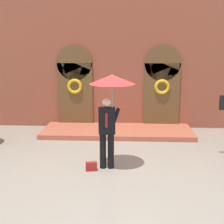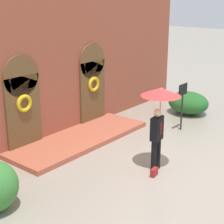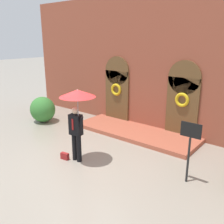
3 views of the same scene
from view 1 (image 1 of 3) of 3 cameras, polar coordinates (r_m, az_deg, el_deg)
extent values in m
plane|color=gray|center=(8.10, 0.25, -9.99)|extent=(80.00, 80.00, 0.00)
cube|color=brown|center=(11.69, 1.20, 10.98)|extent=(14.00, 0.50, 5.60)
cube|color=brown|center=(11.71, -6.74, 3.03)|extent=(1.30, 0.08, 2.40)
cylinder|color=brown|center=(11.58, -6.89, 8.90)|extent=(1.30, 0.08, 1.30)
cube|color=brown|center=(11.61, 9.05, 2.88)|extent=(1.30, 0.08, 2.40)
cylinder|color=brown|center=(11.48, 9.25, 8.80)|extent=(1.30, 0.08, 1.30)
torus|color=gold|center=(11.59, -6.84, 4.68)|extent=(0.56, 0.12, 0.56)
torus|color=gold|center=(11.49, 9.14, 4.55)|extent=(0.56, 0.12, 0.56)
cube|color=#AA523A|center=(10.95, 0.96, -3.54)|extent=(5.20, 1.80, 0.16)
cylinder|color=black|center=(7.89, -1.68, -7.11)|extent=(0.16, 0.16, 0.90)
cylinder|color=black|center=(7.88, -0.21, -7.14)|extent=(0.16, 0.16, 0.90)
cube|color=black|center=(7.66, -0.97, -1.61)|extent=(0.43, 0.30, 0.66)
cube|color=#A51919|center=(7.52, -1.03, -1.55)|extent=(0.06, 0.02, 0.36)
sphere|color=beige|center=(7.56, -0.98, 1.77)|extent=(0.22, 0.22, 0.22)
cylinder|color=black|center=(7.62, 0.68, -0.90)|extent=(0.22, 0.09, 0.46)
cylinder|color=gray|center=(7.56, 0.02, 1.47)|extent=(0.02, 0.02, 0.98)
cone|color=red|center=(7.47, 0.02, 5.99)|extent=(1.10, 1.10, 0.22)
cone|color=white|center=(7.47, 0.02, 6.11)|extent=(0.61, 0.61, 0.20)
cube|color=maroon|center=(7.85, -3.80, -9.89)|extent=(0.30, 0.16, 0.22)
camera|label=2|loc=(9.22, -75.38, 14.49)|focal=60.00mm
camera|label=3|loc=(5.58, 69.20, 12.28)|focal=40.00mm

